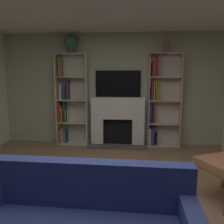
% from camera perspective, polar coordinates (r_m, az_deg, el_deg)
% --- Properties ---
extents(ground_plane, '(6.85, 6.85, 0.00)m').
position_cam_1_polar(ground_plane, '(3.02, -1.97, -22.80)').
color(ground_plane, '#8A6A4C').
extents(wall_back_accent, '(5.52, 0.06, 2.56)m').
position_cam_1_polar(wall_back_accent, '(5.46, 1.54, 5.56)').
color(wall_back_accent, '#A9AC8E').
rests_on(wall_back_accent, ground_plane).
extents(fireplace, '(1.32, 0.53, 1.11)m').
position_cam_1_polar(fireplace, '(5.39, 1.42, -1.90)').
color(fireplace, white).
rests_on(fireplace, ground_plane).
extents(tv, '(1.03, 0.06, 0.60)m').
position_cam_1_polar(tv, '(5.39, 1.51, 6.93)').
color(tv, black).
rests_on(tv, fireplace).
extents(bookshelf_left, '(0.72, 0.31, 2.09)m').
position_cam_1_polar(bookshelf_left, '(5.53, -10.43, 2.49)').
color(bookshelf_left, beige).
rests_on(bookshelf_left, ground_plane).
extents(bookshelf_right, '(0.72, 0.27, 2.09)m').
position_cam_1_polar(bookshelf_right, '(5.38, 11.71, 2.36)').
color(bookshelf_right, beige).
rests_on(bookshelf_right, ground_plane).
extents(potted_plant, '(0.32, 0.32, 0.41)m').
position_cam_1_polar(potted_plant, '(5.48, -10.01, 16.34)').
color(potted_plant, '#4C4854').
rests_on(potted_plant, bookshelf_left).
extents(vase_with_flowers, '(0.10, 0.10, 0.44)m').
position_cam_1_polar(vase_with_flowers, '(5.35, 13.18, 15.49)').
color(vase_with_flowers, '#984C44').
rests_on(vase_with_flowers, bookshelf_right).
extents(coffee_table, '(0.74, 0.41, 0.38)m').
position_cam_1_polar(coffee_table, '(2.71, -4.17, -18.87)').
color(coffee_table, brown).
rests_on(coffee_table, ground_plane).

